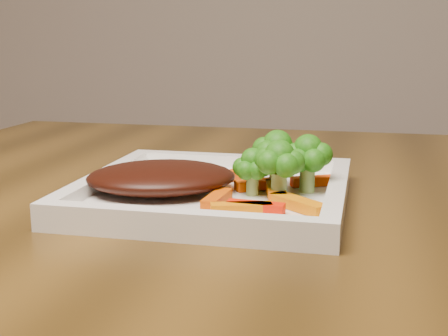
# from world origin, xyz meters

# --- Properties ---
(plate) EXTENTS (0.27, 0.27, 0.01)m
(plate) POSITION_xyz_m (-0.46, 0.07, 0.76)
(plate) COLOR white
(plate) RESTS_ON dining_table
(steak) EXTENTS (0.19, 0.17, 0.03)m
(steak) POSITION_xyz_m (-0.51, 0.05, 0.78)
(steak) COLOR #340F07
(steak) RESTS_ON plate
(broccoli_0) EXTENTS (0.06, 0.06, 0.07)m
(broccoli_0) POSITION_xyz_m (-0.40, 0.09, 0.80)
(broccoli_0) COLOR #267112
(broccoli_0) RESTS_ON plate
(broccoli_1) EXTENTS (0.06, 0.06, 0.06)m
(broccoli_1) POSITION_xyz_m (-0.36, 0.08, 0.79)
(broccoli_1) COLOR #1A5D0F
(broccoli_1) RESTS_ON plate
(broccoli_2) EXTENTS (0.06, 0.06, 0.06)m
(broccoli_2) POSITION_xyz_m (-0.39, 0.05, 0.79)
(broccoli_2) COLOR #2A6D12
(broccoli_2) RESTS_ON plate
(broccoli_3) EXTENTS (0.06, 0.06, 0.06)m
(broccoli_3) POSITION_xyz_m (-0.42, 0.06, 0.79)
(broccoli_3) COLOR #396E12
(broccoli_3) RESTS_ON plate
(carrot_0) EXTENTS (0.05, 0.02, 0.01)m
(carrot_0) POSITION_xyz_m (-0.40, -0.01, 0.77)
(carrot_0) COLOR red
(carrot_0) RESTS_ON plate
(carrot_1) EXTENTS (0.06, 0.05, 0.01)m
(carrot_1) POSITION_xyz_m (-0.36, 0.01, 0.77)
(carrot_1) COLOR orange
(carrot_1) RESTS_ON plate
(carrot_2) EXTENTS (0.02, 0.06, 0.01)m
(carrot_2) POSITION_xyz_m (-0.44, 0.01, 0.77)
(carrot_2) COLOR #CD4703
(carrot_2) RESTS_ON plate
(carrot_3) EXTENTS (0.05, 0.03, 0.01)m
(carrot_3) POSITION_xyz_m (-0.36, 0.11, 0.77)
(carrot_3) COLOR #FF4504
(carrot_3) RESTS_ON plate
(carrot_4) EXTENTS (0.03, 0.05, 0.01)m
(carrot_4) POSITION_xyz_m (-0.44, 0.13, 0.77)
(carrot_4) COLOR #FD5004
(carrot_4) RESTS_ON plate
(carrot_5) EXTENTS (0.03, 0.07, 0.01)m
(carrot_5) POSITION_xyz_m (-0.39, 0.06, 0.77)
(carrot_5) COLOR #FF6C04
(carrot_5) RESTS_ON plate
(carrot_6) EXTENTS (0.05, 0.04, 0.01)m
(carrot_6) POSITION_xyz_m (-0.41, 0.08, 0.77)
(carrot_6) COLOR #FD5004
(carrot_6) RESTS_ON plate
(carrot_7) EXTENTS (0.06, 0.03, 0.01)m
(carrot_7) POSITION_xyz_m (-0.41, -0.01, 0.77)
(carrot_7) COLOR orange
(carrot_7) RESTS_ON plate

